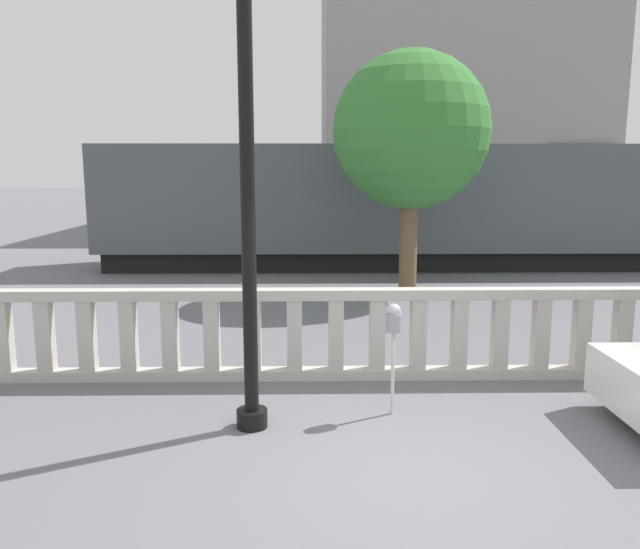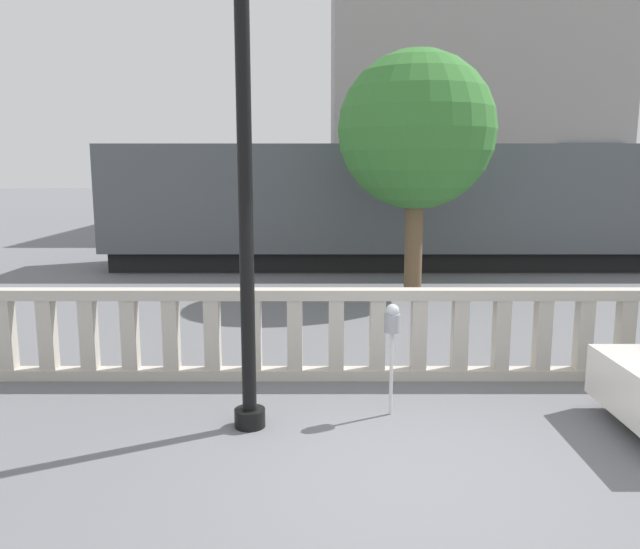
{
  "view_description": "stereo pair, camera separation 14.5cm",
  "coord_description": "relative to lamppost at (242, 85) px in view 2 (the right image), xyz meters",
  "views": [
    {
      "loc": [
        -0.92,
        -5.41,
        2.84
      ],
      "look_at": [
        -0.75,
        3.71,
        1.27
      ],
      "focal_mm": 35.0,
      "sensor_mm": 36.0,
      "label": 1
    },
    {
      "loc": [
        -0.77,
        -5.41,
        2.84
      ],
      "look_at": [
        -0.75,
        3.71,
        1.27
      ],
      "focal_mm": 35.0,
      "sensor_mm": 36.0,
      "label": 2
    }
  ],
  "objects": [
    {
      "name": "ground_plane",
      "position": [
        1.55,
        -1.12,
        -3.66
      ],
      "size": [
        160.0,
        160.0,
        0.0
      ],
      "primitive_type": "plane",
      "color": "slate"
    },
    {
      "name": "balustrade",
      "position": [
        1.55,
        1.58,
        -3.04
      ],
      "size": [
        16.17,
        0.24,
        1.24
      ],
      "color": "#BCB5A8",
      "rests_on": "ground"
    },
    {
      "name": "lamppost",
      "position": [
        0.0,
        0.0,
        0.0
      ],
      "size": [
        0.42,
        0.42,
        6.26
      ],
      "color": "black",
      "rests_on": "ground"
    },
    {
      "name": "parking_meter",
      "position": [
        1.6,
        0.34,
        -2.6
      ],
      "size": [
        0.18,
        0.18,
        1.32
      ],
      "color": "silver",
      "rests_on": "ground"
    },
    {
      "name": "train_near",
      "position": [
        5.41,
        11.28,
        -1.84
      ],
      "size": [
        20.8,
        2.75,
        4.05
      ],
      "color": "black",
      "rests_on": "ground"
    },
    {
      "name": "train_far",
      "position": [
        4.81,
        22.55,
        -1.93
      ],
      "size": [
        19.2,
        2.68,
        3.88
      ],
      "color": "black",
      "rests_on": "ground"
    },
    {
      "name": "building_block",
      "position": [
        8.08,
        26.31,
        4.25
      ],
      "size": [
        13.34,
        9.53,
        15.82
      ],
      "color": "gray",
      "rests_on": "ground"
    },
    {
      "name": "tree_left",
      "position": [
        2.91,
        7.55,
        -0.04
      ],
      "size": [
        3.48,
        3.48,
        5.38
      ],
      "color": "brown",
      "rests_on": "ground"
    }
  ]
}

